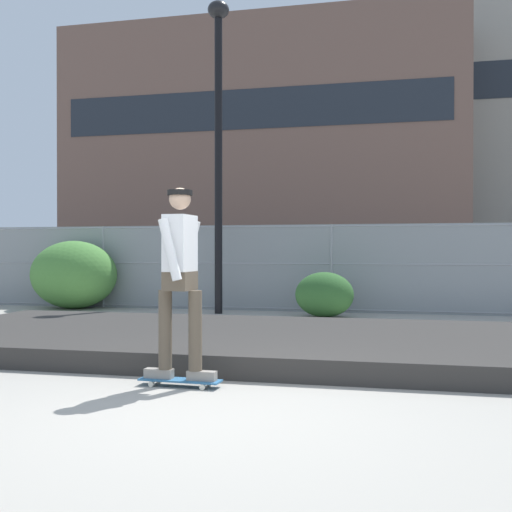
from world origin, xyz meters
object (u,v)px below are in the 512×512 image
skater (180,270)px  shrub_left (74,275)px  skateboard (180,381)px  shrub_center (324,295)px  street_lamp (218,118)px  parked_car_near (205,267)px

skater → shrub_left: bearing=125.6°
skateboard → skater: bearing=90.0°
skateboard → shrub_left: shrub_left is taller
skater → shrub_left: size_ratio=0.93×
shrub_center → street_lamp: bearing=173.9°
shrub_left → shrub_center: shrub_left is taller
skateboard → parked_car_near: bearing=106.7°
parked_car_near → shrub_left: size_ratio=2.31×
shrub_left → street_lamp: bearing=-5.2°
skater → shrub_center: (0.55, 6.63, -0.68)m
shrub_center → skateboard: bearing=-94.7°
skater → parked_car_near: skater is taller
skater → shrub_center: 6.68m
parked_car_near → shrub_center: size_ratio=3.97×
skateboard → parked_car_near: size_ratio=0.18×
parked_car_near → shrub_center: (3.84, -4.36, -0.40)m
skateboard → shrub_center: bearing=85.3°
shrub_left → skater: bearing=-54.4°
parked_car_near → shrub_left: 4.23m
skater → street_lamp: 7.64m
skateboard → parked_car_near: parked_car_near is taller
street_lamp → parked_car_near: (-1.62, 4.13, -3.19)m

